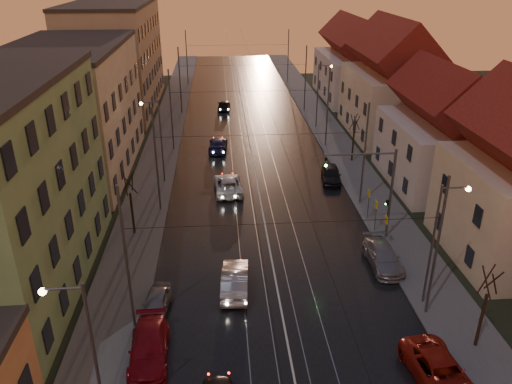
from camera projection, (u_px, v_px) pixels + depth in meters
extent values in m
cube|color=black|center=(250.00, 145.00, 57.38)|extent=(16.00, 120.00, 0.04)
cube|color=#4C4C4C|center=(162.00, 147.00, 56.68)|extent=(4.00, 120.00, 0.15)
cube|color=#4C4C4C|center=(335.00, 142.00, 58.03)|extent=(4.00, 120.00, 0.15)
cube|color=gray|center=(231.00, 145.00, 57.22)|extent=(0.06, 120.00, 0.03)
cube|color=gray|center=(243.00, 145.00, 57.32)|extent=(0.06, 120.00, 0.03)
cube|color=gray|center=(256.00, 144.00, 57.42)|extent=(0.06, 120.00, 0.03)
cube|color=gray|center=(269.00, 144.00, 57.52)|extent=(0.06, 120.00, 0.03)
cube|color=tan|center=(73.00, 112.00, 48.26)|extent=(10.00, 20.00, 12.00)
cube|color=#957E60|center=(116.00, 58.00, 69.57)|extent=(10.00, 24.00, 14.00)
cube|color=silver|center=(440.00, 153.00, 46.42)|extent=(9.00, 12.00, 6.00)
pyramid|color=#5B1514|center=(448.00, 105.00, 44.49)|extent=(9.18, 12.24, 3.20)
cube|color=beige|center=(390.00, 104.00, 59.68)|extent=(9.00, 14.00, 7.50)
pyramid|color=#5B1514|center=(395.00, 55.00, 57.27)|extent=(9.18, 14.28, 4.00)
cube|color=silver|center=(352.00, 77.00, 76.19)|extent=(9.00, 16.00, 6.50)
pyramid|color=#5B1514|center=(355.00, 43.00, 74.09)|extent=(9.18, 16.32, 3.50)
cylinder|color=#595B60|center=(127.00, 261.00, 26.86)|extent=(0.16, 0.16, 9.00)
cylinder|color=#595B60|center=(437.00, 249.00, 28.02)|extent=(0.16, 0.16, 9.00)
cylinder|color=#595B60|center=(156.00, 161.00, 40.44)|extent=(0.16, 0.16, 9.00)
cylinder|color=#595B60|center=(364.00, 155.00, 41.60)|extent=(0.16, 0.16, 9.00)
cylinder|color=#595B60|center=(171.00, 111.00, 54.02)|extent=(0.16, 0.16, 9.00)
cylinder|color=#595B60|center=(328.00, 108.00, 55.18)|extent=(0.16, 0.16, 9.00)
cylinder|color=#595B60|center=(180.00, 81.00, 67.60)|extent=(0.16, 0.16, 9.00)
cylinder|color=#595B60|center=(305.00, 79.00, 68.76)|extent=(0.16, 0.16, 9.00)
cylinder|color=#595B60|center=(187.00, 58.00, 83.89)|extent=(0.16, 0.16, 9.00)
cylinder|color=#595B60|center=(288.00, 57.00, 85.05)|extent=(0.16, 0.16, 9.00)
cylinder|color=#595B60|center=(96.00, 363.00, 20.72)|extent=(0.14, 0.14, 8.00)
cylinder|color=#595B60|center=(61.00, 289.00, 19.07)|extent=(1.60, 0.10, 0.10)
sphere|color=#FFD88C|center=(42.00, 292.00, 19.06)|extent=(0.32, 0.32, 0.32)
cylinder|color=#595B60|center=(432.00, 247.00, 29.15)|extent=(0.14, 0.14, 8.00)
cylinder|color=#595B60|center=(456.00, 188.00, 27.61)|extent=(1.60, 0.10, 0.10)
sphere|color=#FFD88C|center=(468.00, 189.00, 27.70)|extent=(0.32, 0.32, 0.32)
cylinder|color=#595B60|center=(162.00, 143.00, 46.07)|extent=(0.14, 0.14, 8.00)
cylinder|color=#595B60|center=(149.00, 102.00, 44.42)|extent=(1.60, 0.10, 0.10)
sphere|color=#FFD88C|center=(141.00, 104.00, 44.41)|extent=(0.32, 0.32, 0.32)
cylinder|color=#595B60|center=(317.00, 97.00, 61.74)|extent=(0.14, 0.14, 8.00)
cylinder|color=#595B60|center=(326.00, 66.00, 60.20)|extent=(1.60, 0.10, 0.10)
sphere|color=#FFD88C|center=(331.00, 66.00, 60.29)|extent=(0.32, 0.32, 0.32)
cylinder|color=#595B60|center=(391.00, 195.00, 36.57)|extent=(0.20, 0.20, 7.20)
cylinder|color=#595B60|center=(360.00, 154.00, 35.01)|extent=(5.20, 0.14, 0.14)
imported|color=black|center=(326.00, 163.00, 35.10)|extent=(0.15, 0.18, 0.90)
sphere|color=#19FF3F|center=(326.00, 166.00, 35.06)|extent=(0.20, 0.20, 0.20)
cylinder|color=black|center=(132.00, 214.00, 37.86)|extent=(0.18, 0.18, 3.50)
cylinder|color=black|center=(132.00, 183.00, 36.89)|extent=(0.37, 0.92, 1.61)
cylinder|color=black|center=(128.00, 182.00, 37.00)|extent=(0.91, 0.40, 1.61)
cylinder|color=black|center=(125.00, 184.00, 36.70)|extent=(0.37, 0.92, 1.61)
cylinder|color=black|center=(130.00, 185.00, 36.61)|extent=(0.84, 0.54, 1.62)
cylinder|color=black|center=(481.00, 321.00, 26.56)|extent=(0.18, 0.18, 3.50)
cylinder|color=black|center=(494.00, 280.00, 25.59)|extent=(0.37, 0.92, 1.61)
cylinder|color=black|center=(486.00, 279.00, 25.70)|extent=(0.91, 0.40, 1.61)
cylinder|color=black|center=(486.00, 283.00, 25.40)|extent=(0.37, 0.92, 1.61)
cylinder|color=black|center=(495.00, 284.00, 25.31)|extent=(0.84, 0.54, 1.62)
cylinder|color=black|center=(353.00, 146.00, 51.93)|extent=(0.18, 0.18, 3.50)
cylinder|color=black|center=(357.00, 122.00, 50.95)|extent=(0.37, 0.92, 1.61)
cylinder|color=black|center=(354.00, 122.00, 51.07)|extent=(0.91, 0.40, 1.61)
cylinder|color=black|center=(353.00, 123.00, 50.76)|extent=(0.37, 0.92, 1.61)
cylinder|color=black|center=(357.00, 123.00, 50.67)|extent=(0.84, 0.54, 1.62)
imported|color=gray|center=(235.00, 280.00, 31.73)|extent=(1.96, 4.84, 1.56)
imported|color=silver|center=(228.00, 185.00, 45.44)|extent=(2.72, 5.34, 1.44)
imported|color=#161843|center=(218.00, 145.00, 55.41)|extent=(2.24, 4.95, 1.41)
imported|color=black|center=(224.00, 105.00, 70.68)|extent=(1.95, 4.34, 1.45)
imported|color=maroon|center=(149.00, 348.00, 26.24)|extent=(2.20, 4.97, 1.42)
imported|color=gray|center=(156.00, 303.00, 29.81)|extent=(1.90, 3.83, 1.25)
imported|color=maroon|center=(441.00, 374.00, 24.54)|extent=(2.95, 5.45, 1.45)
imported|color=gray|center=(383.00, 257.00, 34.37)|extent=(1.98, 4.82, 1.40)
imported|color=black|center=(331.00, 174.00, 47.56)|extent=(2.27, 4.49, 1.46)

